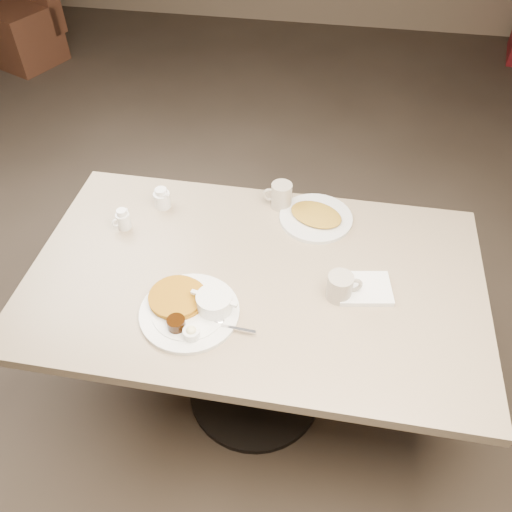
% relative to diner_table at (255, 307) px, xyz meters
% --- Properties ---
extents(room, '(7.04, 8.04, 2.84)m').
position_rel_diner_table_xyz_m(room, '(0.00, 0.00, 0.82)').
color(room, '#4C3F33').
rests_on(room, ground).
extents(diner_table, '(1.50, 0.90, 0.75)m').
position_rel_diner_table_xyz_m(diner_table, '(0.00, 0.00, 0.00)').
color(diner_table, tan).
rests_on(diner_table, ground).
extents(main_plate, '(0.40, 0.36, 0.07)m').
position_rel_diner_table_xyz_m(main_plate, '(-0.16, -0.19, 0.19)').
color(main_plate, white).
rests_on(main_plate, diner_table).
extents(coffee_mug_near, '(0.12, 0.10, 0.09)m').
position_rel_diner_table_xyz_m(coffee_mug_near, '(0.28, -0.04, 0.22)').
color(coffee_mug_near, '#B0A798').
rests_on(coffee_mug_near, diner_table).
extents(napkin, '(0.19, 0.16, 0.02)m').
position_rel_diner_table_xyz_m(napkin, '(0.36, -0.01, 0.18)').
color(napkin, white).
rests_on(napkin, diner_table).
extents(coffee_mug_far, '(0.11, 0.08, 0.10)m').
position_rel_diner_table_xyz_m(coffee_mug_far, '(0.03, 0.36, 0.22)').
color(coffee_mug_far, '#B3A896').
rests_on(coffee_mug_far, diner_table).
extents(creamer_left, '(0.07, 0.07, 0.08)m').
position_rel_diner_table_xyz_m(creamer_left, '(-0.51, 0.15, 0.21)').
color(creamer_left, white).
rests_on(creamer_left, diner_table).
extents(creamer_right, '(0.08, 0.08, 0.08)m').
position_rel_diner_table_xyz_m(creamer_right, '(-0.40, 0.29, 0.21)').
color(creamer_right, white).
rests_on(creamer_right, diner_table).
extents(hash_plate, '(0.35, 0.35, 0.04)m').
position_rel_diner_table_xyz_m(hash_plate, '(0.17, 0.31, 0.18)').
color(hash_plate, silver).
rests_on(hash_plate, diner_table).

